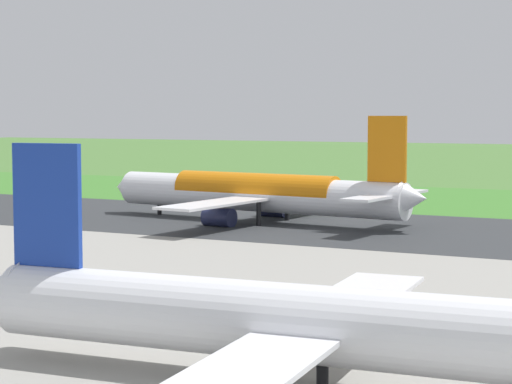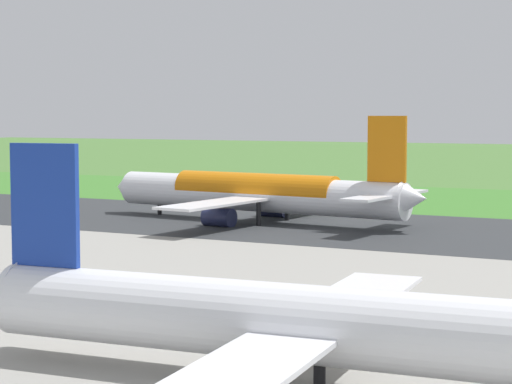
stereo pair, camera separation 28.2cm
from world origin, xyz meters
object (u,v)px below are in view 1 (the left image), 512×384
object	(u,v)px
airliner_parked_near	(318,323)
airliner_main	(258,193)
service_truck_baggage	(43,191)
no_stopping_sign	(340,194)
traffic_cone_orange	(323,198)

from	to	relation	value
airliner_parked_near	airliner_main	bearing A→B (deg)	-60.89
airliner_parked_near	service_truck_baggage	xyz separation A→B (m)	(96.70, -91.81, -2.44)
service_truck_baggage	no_stopping_sign	distance (m)	57.48
airliner_main	no_stopping_sign	bearing A→B (deg)	-90.10
airliner_parked_near	traffic_cone_orange	bearing A→B (deg)	-67.35
airliner_main	airliner_parked_near	size ratio (longest dim) A/B	1.12
service_truck_baggage	no_stopping_sign	size ratio (longest dim) A/B	1.96
traffic_cone_orange	no_stopping_sign	bearing A→B (deg)	130.34
airliner_main	service_truck_baggage	world-z (taller)	airliner_main
no_stopping_sign	traffic_cone_orange	bearing A→B (deg)	-49.66
airliner_main	no_stopping_sign	size ratio (longest dim) A/B	18.53
traffic_cone_orange	airliner_main	bearing A→B (deg)	99.11
service_truck_baggage	no_stopping_sign	bearing A→B (deg)	-165.36
airliner_main	airliner_parked_near	bearing A→B (deg)	119.11
service_truck_baggage	traffic_cone_orange	bearing A→B (deg)	-155.70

